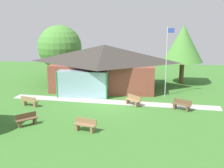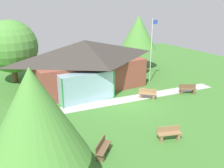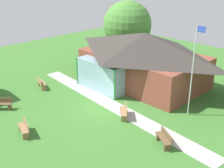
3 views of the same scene
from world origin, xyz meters
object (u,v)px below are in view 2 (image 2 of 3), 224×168
Objects in this scene: tree_lawn_corner at (34,116)px; tree_behind_pavilion_right at (138,32)px; bench_rear_near_path at (147,94)px; bench_mid_left at (54,123)px; bench_mid_right at (187,89)px; bench_front_center at (169,134)px; flagpole at (151,49)px; tree_behind_pavilion_left at (11,47)px; bench_front_left at (103,148)px; pavilion at (85,63)px.

tree_lawn_corner is 21.94m from tree_behind_pavilion_right.
tree_lawn_corner is at bearing 74.31° from bench_rear_near_path.
bench_mid_left is 6.75m from tree_lawn_corner.
bench_mid_left is 12.47m from bench_mid_right.
tree_behind_pavilion_right is (4.97, 8.69, 4.00)m from bench_rear_near_path.
bench_front_center is at bearing -21.45° from bench_mid_left.
tree_lawn_corner is (-13.58, -10.12, 0.27)m from flagpole.
bench_rear_near_path is 0.22× the size of tree_behind_pavilion_right.
tree_behind_pavilion_left is at bearing 111.76° from bench_mid_left.
tree_lawn_corner is at bearing -24.59° from bench_front_left.
flagpole is at bearing -111.48° from tree_behind_pavilion_right.
bench_front_center is 0.27× the size of tree_lawn_corner.
bench_front_center is at bearing -118.09° from tree_behind_pavilion_right.
flagpole reaches higher than bench_mid_right.
bench_front_center is (0.42, -11.68, -1.92)m from pavilion.
bench_mid_left is 0.25× the size of tree_behind_pavilion_left.
bench_front_left is 5.10m from tree_lawn_corner.
bench_front_center is at bearing 128.37° from bench_front_left.
tree_behind_pavilion_left reaches higher than bench_front_center.
bench_front_left and bench_front_center have the same top height.
flagpole is 1.00× the size of tree_behind_pavilion_right.
bench_mid_right is at bearing 21.97° from tree_lawn_corner.
tree_behind_pavilion_left is 14.29m from tree_behind_pavilion_right.
flagpole is at bearing -20.13° from pavilion.
flagpole is 13.90m from tree_behind_pavilion_left.
bench_front_left is 0.89× the size of bench_mid_left.
bench_mid_left and bench_front_center have the same top height.
flagpole is 13.69m from bench_front_left.
bench_mid_right is 0.24× the size of tree_behind_pavilion_left.
tree_behind_pavilion_right is (7.83, 14.67, 4.00)m from bench_front_center.
tree_behind_pavilion_right is at bearing 19.89° from pavilion.
tree_behind_pavilion_left is 1.09× the size of tree_lawn_corner.
bench_front_center is at bearing 5.13° from tree_lawn_corner.
tree_lawn_corner reaches higher than bench_rear_near_path.
flagpole is 4.23× the size of bench_mid_right.
flagpole reaches higher than tree_behind_pavilion_left.
tree_behind_pavilion_right is at bearing -66.07° from bench_mid_right.
tree_behind_pavilion_right reaches higher than bench_rear_near_path.
flagpole reaches higher than bench_rear_near_path.
flagpole is 4.10× the size of bench_front_center.
tree_behind_pavilion_right reaches higher than bench_mid_left.
tree_lawn_corner reaches higher than bench_mid_right.
flagpole is 1.02× the size of tree_behind_pavilion_left.
tree_lawn_corner is (-3.61, -1.27, 3.38)m from bench_front_left.
bench_mid_right is 17.46m from tree_behind_pavilion_left.
bench_rear_near_path is at bearing -48.01° from tree_behind_pavilion_left.
pavilion is 6.86m from bench_rear_near_path.
bench_rear_near_path is 8.63m from bench_mid_left.
bench_mid_left is at bearing -127.16° from pavilion.
bench_mid_left is at bearing 32.30° from bench_mid_right.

